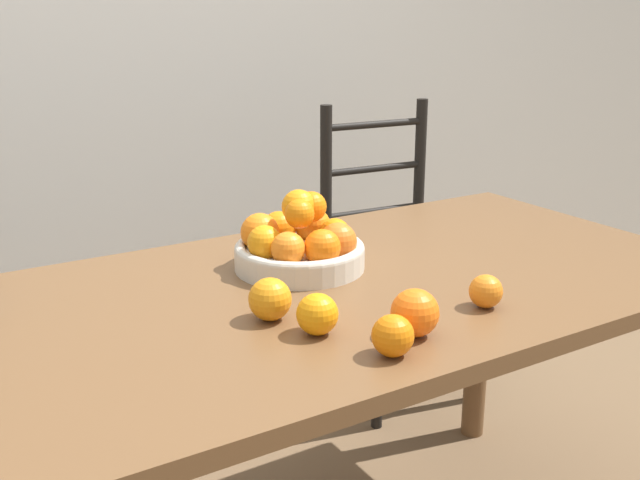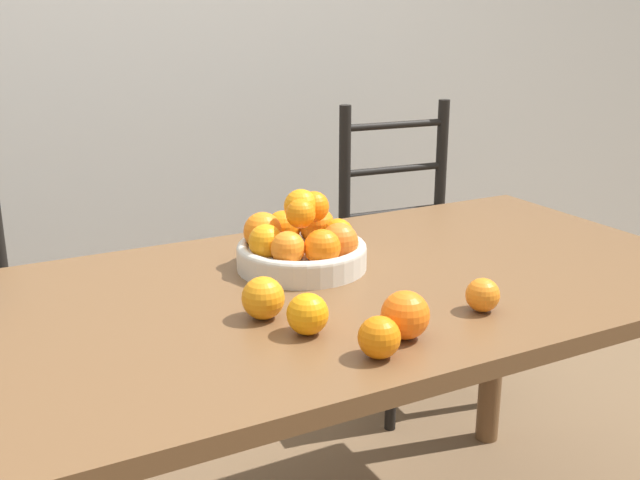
{
  "view_description": "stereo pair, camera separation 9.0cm",
  "coord_description": "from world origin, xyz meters",
  "px_view_note": "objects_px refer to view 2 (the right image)",
  "views": [
    {
      "loc": [
        -0.74,
        -1.2,
        1.3
      ],
      "look_at": [
        0.02,
        0.04,
        0.85
      ],
      "focal_mm": 42.0,
      "sensor_mm": 36.0,
      "label": 1
    },
    {
      "loc": [
        -0.66,
        -1.25,
        1.3
      ],
      "look_at": [
        0.02,
        0.04,
        0.85
      ],
      "focal_mm": 42.0,
      "sensor_mm": 36.0,
      "label": 2
    }
  ],
  "objects_px": {
    "chair_right": "(411,263)",
    "orange_loose_2": "(308,314)",
    "orange_loose_1": "(263,298)",
    "orange_loose_3": "(483,295)",
    "orange_loose_0": "(379,337)",
    "fruit_bowl": "(302,244)",
    "orange_loose_4": "(405,315)"
  },
  "relations": [
    {
      "from": "orange_loose_3",
      "to": "chair_right",
      "type": "height_order",
      "value": "chair_right"
    },
    {
      "from": "orange_loose_1",
      "to": "orange_loose_0",
      "type": "bearing_deg",
      "value": -66.9
    },
    {
      "from": "orange_loose_0",
      "to": "chair_right",
      "type": "height_order",
      "value": "chair_right"
    },
    {
      "from": "orange_loose_3",
      "to": "chair_right",
      "type": "distance_m",
      "value": 1.18
    },
    {
      "from": "chair_right",
      "to": "orange_loose_2",
      "type": "bearing_deg",
      "value": -128.62
    },
    {
      "from": "chair_right",
      "to": "fruit_bowl",
      "type": "bearing_deg",
      "value": -135.03
    },
    {
      "from": "orange_loose_1",
      "to": "orange_loose_3",
      "type": "distance_m",
      "value": 0.4
    },
    {
      "from": "orange_loose_4",
      "to": "orange_loose_1",
      "type": "bearing_deg",
      "value": 133.13
    },
    {
      "from": "orange_loose_2",
      "to": "orange_loose_3",
      "type": "distance_m",
      "value": 0.34
    },
    {
      "from": "orange_loose_2",
      "to": "chair_right",
      "type": "relative_size",
      "value": 0.07
    },
    {
      "from": "fruit_bowl",
      "to": "chair_right",
      "type": "xyz_separation_m",
      "value": [
        0.73,
        0.62,
        -0.35
      ]
    },
    {
      "from": "orange_loose_2",
      "to": "chair_right",
      "type": "xyz_separation_m",
      "value": [
        0.87,
        0.93,
        -0.33
      ]
    },
    {
      "from": "orange_loose_3",
      "to": "chair_right",
      "type": "xyz_separation_m",
      "value": [
        0.54,
        0.99,
        -0.33
      ]
    },
    {
      "from": "orange_loose_1",
      "to": "orange_loose_2",
      "type": "bearing_deg",
      "value": -67.75
    },
    {
      "from": "orange_loose_3",
      "to": "orange_loose_4",
      "type": "height_order",
      "value": "orange_loose_4"
    },
    {
      "from": "fruit_bowl",
      "to": "chair_right",
      "type": "height_order",
      "value": "chair_right"
    },
    {
      "from": "fruit_bowl",
      "to": "chair_right",
      "type": "relative_size",
      "value": 0.28
    },
    {
      "from": "orange_loose_0",
      "to": "orange_loose_4",
      "type": "distance_m",
      "value": 0.09
    },
    {
      "from": "fruit_bowl",
      "to": "orange_loose_3",
      "type": "bearing_deg",
      "value": -63.58
    },
    {
      "from": "orange_loose_2",
      "to": "orange_loose_4",
      "type": "xyz_separation_m",
      "value": [
        0.14,
        -0.09,
        0.01
      ]
    },
    {
      "from": "orange_loose_2",
      "to": "chair_right",
      "type": "height_order",
      "value": "chair_right"
    },
    {
      "from": "orange_loose_3",
      "to": "orange_loose_2",
      "type": "bearing_deg",
      "value": 169.51
    },
    {
      "from": "fruit_bowl",
      "to": "orange_loose_0",
      "type": "height_order",
      "value": "fruit_bowl"
    },
    {
      "from": "orange_loose_3",
      "to": "orange_loose_1",
      "type": "bearing_deg",
      "value": 156.84
    },
    {
      "from": "orange_loose_0",
      "to": "orange_loose_1",
      "type": "relative_size",
      "value": 0.89
    },
    {
      "from": "orange_loose_1",
      "to": "orange_loose_3",
      "type": "relative_size",
      "value": 1.24
    },
    {
      "from": "orange_loose_0",
      "to": "orange_loose_4",
      "type": "relative_size",
      "value": 0.83
    },
    {
      "from": "orange_loose_1",
      "to": "fruit_bowl",
      "type": "bearing_deg",
      "value": 49.13
    },
    {
      "from": "orange_loose_0",
      "to": "orange_loose_3",
      "type": "height_order",
      "value": "orange_loose_0"
    },
    {
      "from": "orange_loose_3",
      "to": "orange_loose_4",
      "type": "distance_m",
      "value": 0.2
    },
    {
      "from": "orange_loose_0",
      "to": "orange_loose_2",
      "type": "xyz_separation_m",
      "value": [
        -0.06,
        0.14,
        0.0
      ]
    },
    {
      "from": "orange_loose_1",
      "to": "orange_loose_2",
      "type": "relative_size",
      "value": 1.07
    }
  ]
}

